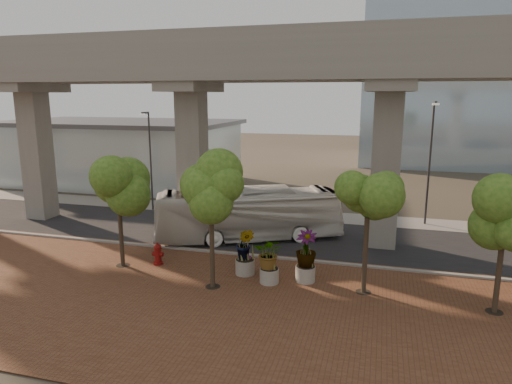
# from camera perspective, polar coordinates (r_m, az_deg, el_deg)

# --- Properties ---
(ground) EXTENTS (160.00, 160.00, 0.00)m
(ground) POSITION_cam_1_polar(r_m,az_deg,el_deg) (27.15, 2.46, -6.91)
(ground) COLOR #3E382D
(ground) RESTS_ON ground
(brick_plaza) EXTENTS (70.00, 13.00, 0.06)m
(brick_plaza) POSITION_cam_1_polar(r_m,az_deg,el_deg) (20.00, -2.90, -13.98)
(brick_plaza) COLOR brown
(brick_plaza) RESTS_ON ground
(asphalt_road) EXTENTS (90.00, 8.00, 0.04)m
(asphalt_road) POSITION_cam_1_polar(r_m,az_deg,el_deg) (29.00, 3.36, -5.63)
(asphalt_road) COLOR black
(asphalt_road) RESTS_ON ground
(curb_strip) EXTENTS (70.00, 0.25, 0.16)m
(curb_strip) POSITION_cam_1_polar(r_m,az_deg,el_deg) (25.29, 1.43, -8.15)
(curb_strip) COLOR gray
(curb_strip) RESTS_ON ground
(far_sidewalk) EXTENTS (90.00, 3.00, 0.06)m
(far_sidewalk) POSITION_cam_1_polar(r_m,az_deg,el_deg) (34.18, 5.31, -2.91)
(far_sidewalk) COLOR gray
(far_sidewalk) RESTS_ON ground
(transit_viaduct) EXTENTS (72.00, 5.60, 12.40)m
(transit_viaduct) POSITION_cam_1_polar(r_m,az_deg,el_deg) (27.69, 3.55, 8.86)
(transit_viaduct) COLOR gray
(transit_viaduct) RESTS_ON ground
(station_pavilion) EXTENTS (23.00, 13.00, 6.30)m
(station_pavilion) POSITION_cam_1_polar(r_m,az_deg,el_deg) (48.77, -16.55, 4.92)
(station_pavilion) COLOR silver
(station_pavilion) RESTS_ON ground
(transit_bus) EXTENTS (11.48, 7.24, 3.18)m
(transit_bus) POSITION_cam_1_polar(r_m,az_deg,el_deg) (28.07, -0.95, -2.87)
(transit_bus) COLOR silver
(transit_bus) RESTS_ON ground
(fire_hydrant) EXTENTS (0.58, 0.52, 1.17)m
(fire_hydrant) POSITION_cam_1_polar(r_m,az_deg,el_deg) (24.73, -12.17, -7.57)
(fire_hydrant) COLOR maroon
(fire_hydrant) RESTS_ON ground
(planter_front) EXTENTS (2.03, 2.03, 2.23)m
(planter_front) POSITION_cam_1_polar(r_m,az_deg,el_deg) (21.63, 1.69, -7.94)
(planter_front) COLOR #A8A098
(planter_front) RESTS_ON ground
(planter_right) EXTENTS (2.33, 2.33, 2.49)m
(planter_right) POSITION_cam_1_polar(r_m,az_deg,el_deg) (21.87, 6.26, -7.34)
(planter_right) COLOR #A5A295
(planter_right) RESTS_ON ground
(planter_left) EXTENTS (2.15, 2.15, 2.36)m
(planter_left) POSITION_cam_1_polar(r_m,az_deg,el_deg) (22.62, -1.39, -6.82)
(planter_left) COLOR #A9A699
(planter_left) RESTS_ON ground
(street_tree_far_west) EXTENTS (3.51, 3.51, 5.77)m
(street_tree_far_west) POSITION_cam_1_polar(r_m,az_deg,el_deg) (24.08, -16.86, 0.52)
(street_tree_far_west) COLOR #3F2F24
(street_tree_far_west) RESTS_ON ground
(street_tree_near_west) EXTENTS (3.50, 3.50, 6.13)m
(street_tree_near_west) POSITION_cam_1_polar(r_m,az_deg,el_deg) (20.39, -5.66, 0.02)
(street_tree_near_west) COLOR #3F2F24
(street_tree_near_west) RESTS_ON ground
(street_tree_near_east) EXTENTS (3.47, 3.47, 6.08)m
(street_tree_near_east) POSITION_cam_1_polar(r_m,az_deg,el_deg) (20.30, 13.86, -0.43)
(street_tree_near_east) COLOR #3F2F24
(street_tree_near_east) RESTS_ON ground
(street_tree_far_east) EXTENTS (3.25, 3.25, 5.50)m
(street_tree_far_east) POSITION_cam_1_polar(r_m,az_deg,el_deg) (20.45, 28.70, -2.87)
(street_tree_far_east) COLOR #3F2F24
(street_tree_far_east) RESTS_ON ground
(streetlamp_west) EXTENTS (0.37, 1.10, 7.56)m
(streetlamp_west) POSITION_cam_1_polar(r_m,az_deg,el_deg) (35.67, -13.15, 4.63)
(streetlamp_west) COLOR #2B2A2F
(streetlamp_west) RESTS_ON ground
(streetlamp_east) EXTENTS (0.42, 1.21, 8.38)m
(streetlamp_east) POSITION_cam_1_polar(r_m,az_deg,el_deg) (32.81, 20.96, 4.38)
(streetlamp_east) COLOR #2A2A2E
(streetlamp_east) RESTS_ON ground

